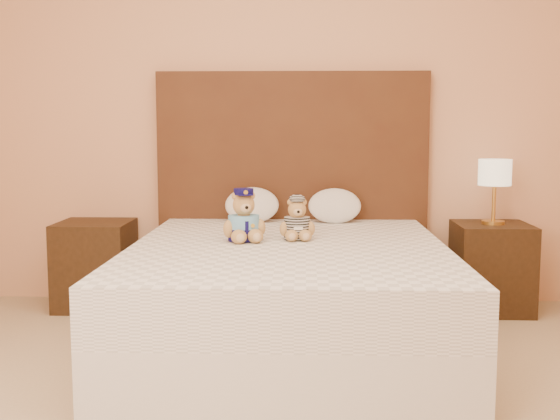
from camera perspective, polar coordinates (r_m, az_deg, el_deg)
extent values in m
cube|color=#E5A77D|center=(4.60, 1.02, 9.30)|extent=(4.00, 0.04, 2.70)
cube|color=white|center=(3.68, 0.68, -8.95)|extent=(1.60, 2.00, 0.30)
cube|color=white|center=(3.62, 0.69, -4.76)|extent=(1.60, 2.00, 0.25)
cube|color=#4A2A16|center=(4.57, 1.00, 1.79)|extent=(1.75, 0.08, 1.50)
cube|color=#352010|center=(4.63, -14.78, -4.32)|extent=(0.45, 0.45, 0.55)
cube|color=#352010|center=(4.58, 16.81, -4.49)|extent=(0.45, 0.45, 0.55)
cylinder|color=gold|center=(4.54, 16.93, -0.96)|extent=(0.14, 0.14, 0.02)
cylinder|color=gold|center=(4.52, 16.99, 0.67)|extent=(0.02, 0.02, 0.26)
cylinder|color=beige|center=(4.51, 17.07, 2.95)|extent=(0.20, 0.20, 0.16)
ellipsoid|color=white|center=(4.41, -2.30, 0.55)|extent=(0.34, 0.22, 0.24)
ellipsoid|color=white|center=(4.41, 4.47, 0.49)|extent=(0.33, 0.21, 0.23)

